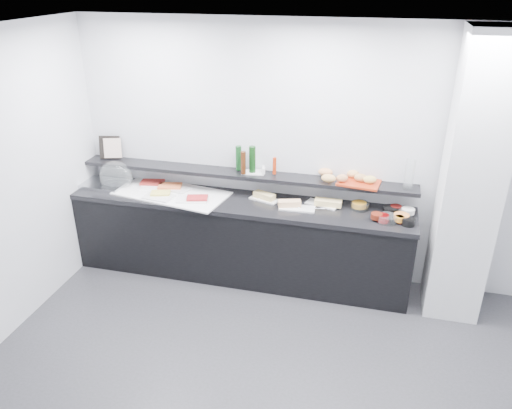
% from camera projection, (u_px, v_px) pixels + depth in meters
% --- Properties ---
extents(ground, '(5.00, 5.00, 0.00)m').
position_uv_depth(ground, '(266.00, 400.00, 3.95)').
color(ground, '#2D2D30').
rests_on(ground, ground).
extents(back_wall, '(5.00, 0.02, 2.70)m').
position_uv_depth(back_wall, '(312.00, 156.00, 5.13)').
color(back_wall, silver).
rests_on(back_wall, ground).
extents(ceiling, '(5.00, 5.00, 0.00)m').
position_uv_depth(ceiling, '(270.00, 46.00, 2.80)').
color(ceiling, white).
rests_on(ceiling, back_wall).
extents(column, '(0.50, 0.50, 2.70)m').
position_uv_depth(column, '(471.00, 183.00, 4.49)').
color(column, silver).
rests_on(column, ground).
extents(buffet_cabinet, '(3.60, 0.60, 0.85)m').
position_uv_depth(buffet_cabinet, '(239.00, 240.00, 5.41)').
color(buffet_cabinet, black).
rests_on(buffet_cabinet, ground).
extents(counter_top, '(3.62, 0.62, 0.05)m').
position_uv_depth(counter_top, '(239.00, 203.00, 5.22)').
color(counter_top, black).
rests_on(counter_top, buffet_cabinet).
extents(wall_shelf, '(3.60, 0.25, 0.04)m').
position_uv_depth(wall_shelf, '(243.00, 174.00, 5.27)').
color(wall_shelf, black).
rests_on(wall_shelf, back_wall).
extents(cloche_base, '(0.52, 0.36, 0.04)m').
position_uv_depth(cloche_base, '(103.00, 184.00, 5.56)').
color(cloche_base, '#B1B3B8').
rests_on(cloche_base, counter_top).
extents(cloche_dome, '(0.40, 0.29, 0.34)m').
position_uv_depth(cloche_dome, '(116.00, 176.00, 5.50)').
color(cloche_dome, white).
rests_on(cloche_dome, cloche_base).
extents(linen_runner, '(1.28, 0.76, 0.01)m').
position_uv_depth(linen_runner, '(172.00, 193.00, 5.37)').
color(linen_runner, white).
rests_on(linen_runner, counter_top).
extents(platter_meat_a, '(0.34, 0.27, 0.01)m').
position_uv_depth(platter_meat_a, '(155.00, 186.00, 5.52)').
color(platter_meat_a, white).
rests_on(platter_meat_a, linen_runner).
extents(food_meat_a, '(0.28, 0.20, 0.02)m').
position_uv_depth(food_meat_a, '(152.00, 182.00, 5.56)').
color(food_meat_a, maroon).
rests_on(food_meat_a, platter_meat_a).
extents(platter_salmon, '(0.31, 0.25, 0.01)m').
position_uv_depth(platter_salmon, '(177.00, 189.00, 5.44)').
color(platter_salmon, silver).
rests_on(platter_salmon, linen_runner).
extents(food_salmon, '(0.28, 0.21, 0.02)m').
position_uv_depth(food_salmon, '(170.00, 186.00, 5.47)').
color(food_salmon, orange).
rests_on(food_salmon, platter_salmon).
extents(platter_cheese, '(0.33, 0.24, 0.01)m').
position_uv_depth(platter_cheese, '(159.00, 197.00, 5.25)').
color(platter_cheese, silver).
rests_on(platter_cheese, linen_runner).
extents(food_cheese, '(0.23, 0.18, 0.02)m').
position_uv_depth(food_cheese, '(161.00, 193.00, 5.29)').
color(food_cheese, '#DCCE55').
rests_on(food_cheese, platter_cheese).
extents(platter_meat_b, '(0.36, 0.28, 0.01)m').
position_uv_depth(platter_meat_b, '(192.00, 199.00, 5.20)').
color(platter_meat_b, white).
rests_on(platter_meat_b, linen_runner).
extents(food_meat_b, '(0.24, 0.19, 0.02)m').
position_uv_depth(food_meat_b, '(197.00, 198.00, 5.18)').
color(food_meat_b, maroon).
rests_on(food_meat_b, platter_meat_b).
extents(sandwich_plate_left, '(0.33, 0.22, 0.01)m').
position_uv_depth(sandwich_plate_left, '(264.00, 199.00, 5.23)').
color(sandwich_plate_left, silver).
rests_on(sandwich_plate_left, counter_top).
extents(sandwich_food_left, '(0.25, 0.17, 0.06)m').
position_uv_depth(sandwich_food_left, '(264.00, 196.00, 5.22)').
color(sandwich_food_left, tan).
rests_on(sandwich_food_left, sandwich_plate_left).
extents(tongs_left, '(0.16, 0.04, 0.01)m').
position_uv_depth(tongs_left, '(266.00, 199.00, 5.21)').
color(tongs_left, silver).
rests_on(tongs_left, sandwich_plate_left).
extents(sandwich_plate_mid, '(0.36, 0.17, 0.01)m').
position_uv_depth(sandwich_plate_mid, '(297.00, 208.00, 5.03)').
color(sandwich_plate_mid, silver).
rests_on(sandwich_plate_mid, counter_top).
extents(sandwich_food_mid, '(0.25, 0.15, 0.06)m').
position_uv_depth(sandwich_food_mid, '(289.00, 203.00, 5.05)').
color(sandwich_food_mid, tan).
rests_on(sandwich_food_mid, sandwich_plate_mid).
extents(tongs_mid, '(0.16, 0.01, 0.01)m').
position_uv_depth(tongs_mid, '(291.00, 207.00, 5.04)').
color(tongs_mid, silver).
rests_on(tongs_mid, sandwich_plate_mid).
extents(sandwich_plate_right, '(0.36, 0.23, 0.01)m').
position_uv_depth(sandwich_plate_right, '(322.00, 204.00, 5.12)').
color(sandwich_plate_right, white).
rests_on(sandwich_plate_right, counter_top).
extents(sandwich_food_right, '(0.27, 0.11, 0.06)m').
position_uv_depth(sandwich_food_right, '(328.00, 203.00, 5.07)').
color(sandwich_food_right, '#E7C779').
rests_on(sandwich_food_right, sandwich_plate_right).
extents(tongs_right, '(0.16, 0.03, 0.01)m').
position_uv_depth(tongs_right, '(322.00, 209.00, 5.00)').
color(tongs_right, '#ACAFB3').
rests_on(tongs_right, sandwich_plate_right).
extents(bowl_glass_fruit, '(0.18, 0.18, 0.07)m').
position_uv_depth(bowl_glass_fruit, '(360.00, 206.00, 5.02)').
color(bowl_glass_fruit, silver).
rests_on(bowl_glass_fruit, counter_top).
extents(fill_glass_fruit, '(0.17, 0.17, 0.05)m').
position_uv_depth(fill_glass_fruit, '(359.00, 205.00, 5.02)').
color(fill_glass_fruit, orange).
rests_on(fill_glass_fruit, bowl_glass_fruit).
extents(bowl_black_jam, '(0.21, 0.21, 0.07)m').
position_uv_depth(bowl_black_jam, '(391.00, 210.00, 4.92)').
color(bowl_black_jam, black).
rests_on(bowl_black_jam, counter_top).
extents(fill_black_jam, '(0.14, 0.14, 0.05)m').
position_uv_depth(fill_black_jam, '(396.00, 208.00, 4.95)').
color(fill_black_jam, '#5B0F0D').
rests_on(fill_black_jam, bowl_black_jam).
extents(bowl_glass_cream, '(0.19, 0.19, 0.07)m').
position_uv_depth(bowl_glass_cream, '(405.00, 212.00, 4.89)').
color(bowl_glass_cream, white).
rests_on(bowl_glass_cream, counter_top).
extents(fill_glass_cream, '(0.15, 0.15, 0.05)m').
position_uv_depth(fill_glass_cream, '(408.00, 211.00, 4.89)').
color(fill_glass_cream, white).
rests_on(fill_glass_cream, bowl_glass_cream).
extents(bowl_red_jam, '(0.14, 0.14, 0.07)m').
position_uv_depth(bowl_red_jam, '(383.00, 218.00, 4.77)').
color(bowl_red_jam, maroon).
rests_on(bowl_red_jam, counter_top).
extents(fill_red_jam, '(0.14, 0.14, 0.05)m').
position_uv_depth(fill_red_jam, '(377.00, 216.00, 4.78)').
color(fill_red_jam, '#52170B').
rests_on(fill_red_jam, bowl_red_jam).
extents(bowl_glass_salmon, '(0.24, 0.24, 0.07)m').
position_uv_depth(bowl_glass_salmon, '(387.00, 219.00, 4.75)').
color(bowl_glass_salmon, white).
rests_on(bowl_glass_salmon, counter_top).
extents(fill_glass_salmon, '(0.17, 0.17, 0.05)m').
position_uv_depth(fill_glass_salmon, '(401.00, 217.00, 4.77)').
color(fill_glass_salmon, orange).
rests_on(fill_glass_salmon, bowl_glass_salmon).
extents(bowl_black_fruit, '(0.15, 0.15, 0.07)m').
position_uv_depth(bowl_black_fruit, '(408.00, 222.00, 4.70)').
color(bowl_black_fruit, black).
rests_on(bowl_black_fruit, counter_top).
extents(fill_black_fruit, '(0.11, 0.11, 0.05)m').
position_uv_depth(fill_black_fruit, '(400.00, 219.00, 4.73)').
color(fill_black_fruit, orange).
rests_on(fill_black_fruit, bowl_black_fruit).
extents(framed_print, '(0.24, 0.12, 0.26)m').
position_uv_depth(framed_print, '(110.00, 147.00, 5.60)').
color(framed_print, black).
rests_on(framed_print, wall_shelf).
extents(print_art, '(0.20, 0.11, 0.22)m').
position_uv_depth(print_art, '(113.00, 148.00, 5.58)').
color(print_art, '#CBA292').
rests_on(print_art, framed_print).
extents(condiment_tray, '(0.26, 0.18, 0.01)m').
position_uv_depth(condiment_tray, '(253.00, 172.00, 5.25)').
color(condiment_tray, white).
rests_on(condiment_tray, wall_shelf).
extents(bottle_green_a, '(0.08, 0.08, 0.26)m').
position_uv_depth(bottle_green_a, '(239.00, 158.00, 5.25)').
color(bottle_green_a, '#103B17').
rests_on(bottle_green_a, condiment_tray).
extents(bottle_brown, '(0.07, 0.07, 0.24)m').
position_uv_depth(bottle_brown, '(243.00, 163.00, 5.15)').
color(bottle_brown, '#3A1B0A').
rests_on(bottle_brown, condiment_tray).
extents(bottle_green_b, '(0.08, 0.08, 0.28)m').
position_uv_depth(bottle_green_b, '(252.00, 159.00, 5.18)').
color(bottle_green_b, '#0E3310').
rests_on(bottle_green_b, condiment_tray).
extents(bottle_hot, '(0.05, 0.05, 0.18)m').
position_uv_depth(bottle_hot, '(274.00, 166.00, 5.16)').
color(bottle_hot, '#A5280B').
rests_on(bottle_hot, condiment_tray).
extents(shaker_salt, '(0.04, 0.04, 0.07)m').
position_uv_depth(shaker_salt, '(263.00, 169.00, 5.22)').
color(shaker_salt, silver).
rests_on(shaker_salt, condiment_tray).
extents(shaker_pepper, '(0.04, 0.04, 0.07)m').
position_uv_depth(shaker_pepper, '(263.00, 171.00, 5.17)').
color(shaker_pepper, white).
rests_on(shaker_pepper, condiment_tray).
extents(bread_tray, '(0.44, 0.34, 0.02)m').
position_uv_depth(bread_tray, '(359.00, 183.00, 4.98)').
color(bread_tray, '#9F2C11').
rests_on(bread_tray, wall_shelf).
extents(bread_roll_nw, '(0.15, 0.10, 0.08)m').
position_uv_depth(bread_roll_nw, '(325.00, 172.00, 5.11)').
color(bread_roll_nw, '#D88A52').
rests_on(bread_roll_nw, bread_tray).
extents(bread_roll_ne, '(0.13, 0.09, 0.08)m').
position_uv_depth(bread_roll_ne, '(353.00, 174.00, 5.06)').
color(bread_roll_ne, tan).
rests_on(bread_roll_ne, bread_tray).
extents(bread_roll_sw, '(0.15, 0.10, 0.08)m').
position_uv_depth(bread_roll_sw, '(329.00, 178.00, 4.96)').
color(bread_roll_sw, tan).
rests_on(bread_roll_sw, bread_tray).
extents(bread_roll_s, '(0.13, 0.10, 0.08)m').
position_uv_depth(bread_roll_s, '(342.00, 178.00, 4.96)').
color(bread_roll_s, '#B77546').
rests_on(bread_roll_s, bread_tray).
extents(bread_roll_se, '(0.14, 0.10, 0.08)m').
position_uv_depth(bread_roll_se, '(370.00, 180.00, 4.92)').
color(bread_roll_se, tan).
rests_on(bread_roll_se, bread_tray).
extents(bread_roll_mide, '(0.13, 0.09, 0.08)m').
position_uv_depth(bread_roll_mide, '(361.00, 178.00, 4.97)').
color(bread_roll_mide, '#AD7842').
rests_on(bread_roll_mide, bread_tray).
extents(carafe, '(0.13, 0.13, 0.30)m').
position_uv_depth(carafe, '(409.00, 175.00, 4.80)').
color(carafe, white).
rests_on(carafe, wall_shelf).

